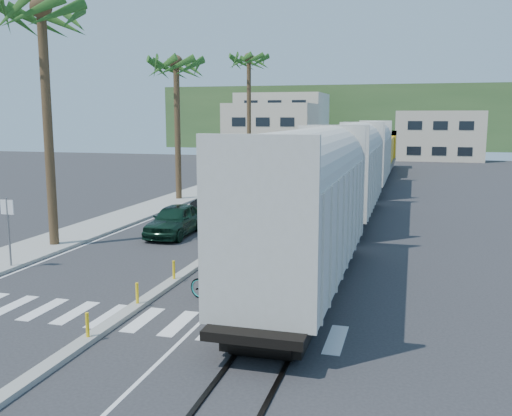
% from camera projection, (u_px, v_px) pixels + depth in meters
% --- Properties ---
extents(ground, '(140.00, 140.00, 0.00)m').
position_uv_depth(ground, '(151.00, 298.00, 19.82)').
color(ground, '#28282B').
rests_on(ground, ground).
extents(sidewalk, '(3.00, 90.00, 0.15)m').
position_uv_depth(sidewalk, '(191.00, 194.00, 45.83)').
color(sidewalk, gray).
rests_on(sidewalk, ground).
extents(rails, '(1.56, 100.00, 0.06)m').
position_uv_depth(rails, '(364.00, 196.00, 45.15)').
color(rails, black).
rests_on(rails, ground).
extents(median, '(0.45, 60.00, 0.85)m').
position_uv_depth(median, '(280.00, 208.00, 38.80)').
color(median, gray).
rests_on(median, ground).
extents(crosswalk, '(14.00, 2.20, 0.01)m').
position_uv_depth(crosswalk, '(123.00, 318.00, 17.92)').
color(crosswalk, silver).
rests_on(crosswalk, ground).
extents(lane_markings, '(9.42, 90.00, 0.01)m').
position_uv_depth(lane_markings, '(268.00, 198.00, 44.18)').
color(lane_markings, silver).
rests_on(lane_markings, ground).
extents(freight_train, '(3.00, 60.94, 5.85)m').
position_uv_depth(freight_train, '(359.00, 165.00, 39.78)').
color(freight_train, beige).
rests_on(freight_train, ground).
extents(palm_trees, '(3.50, 37.20, 13.75)m').
position_uv_depth(palm_trees, '(182.00, 54.00, 41.83)').
color(palm_trees, brown).
rests_on(palm_trees, ground).
extents(street_sign, '(0.60, 0.08, 3.00)m').
position_uv_depth(street_sign, '(8.00, 222.00, 23.33)').
color(street_sign, slate).
rests_on(street_sign, ground).
extents(buildings, '(38.00, 27.00, 10.00)m').
position_uv_depth(buildings, '(315.00, 128.00, 89.00)').
color(buildings, beige).
rests_on(buildings, ground).
extents(hillside, '(80.00, 20.00, 12.00)m').
position_uv_depth(hillside, '(370.00, 117.00, 114.03)').
color(hillside, '#385628').
rests_on(hillside, ground).
extents(car_lead, '(2.11, 4.94, 1.66)m').
position_uv_depth(car_lead, '(175.00, 220.00, 30.16)').
color(car_lead, black).
rests_on(car_lead, ground).
extents(car_second, '(2.51, 5.06, 1.57)m').
position_uv_depth(car_second, '(216.00, 202.00, 36.91)').
color(car_second, black).
rests_on(car_second, ground).
extents(car_third, '(2.79, 5.53, 1.53)m').
position_uv_depth(car_third, '(240.00, 193.00, 41.09)').
color(car_third, black).
rests_on(car_third, ground).
extents(car_rear, '(2.55, 5.03, 1.36)m').
position_uv_depth(car_rear, '(270.00, 184.00, 47.42)').
color(car_rear, '#ADB0B3').
rests_on(car_rear, ground).
extents(cyclist, '(1.85, 2.49, 2.47)m').
position_uv_depth(cyclist, '(215.00, 279.00, 19.39)').
color(cyclist, '#9EA0A5').
rests_on(cyclist, ground).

